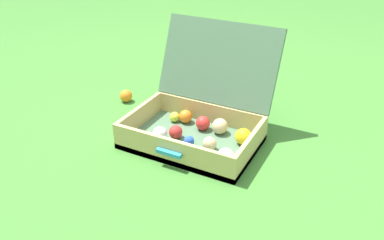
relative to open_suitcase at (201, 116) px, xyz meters
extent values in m
plane|color=#3D7A2D|center=(-0.07, -0.13, -0.10)|extent=(16.00, 16.00, 0.00)
cube|color=#4C7051|center=(-0.01, -0.07, -0.09)|extent=(0.56, 0.37, 0.03)
cube|color=tan|center=(-0.28, -0.07, -0.05)|extent=(0.02, 0.37, 0.12)
cube|color=tan|center=(0.26, -0.07, -0.05)|extent=(0.02, 0.37, 0.12)
cube|color=tan|center=(-0.01, -0.25, -0.05)|extent=(0.52, 0.02, 0.12)
cube|color=tan|center=(-0.01, 0.11, -0.05)|extent=(0.52, 0.02, 0.12)
cube|color=#4C7051|center=(-0.01, 0.19, 0.19)|extent=(0.56, 0.17, 0.35)
cube|color=teal|center=(-0.01, -0.27, -0.04)|extent=(0.11, 0.02, 0.02)
sphere|color=red|center=(-0.08, -0.10, -0.05)|extent=(0.06, 0.06, 0.06)
sphere|color=navy|center=(0.02, -0.19, -0.06)|extent=(0.05, 0.05, 0.05)
sphere|color=orange|center=(-0.10, 0.05, -0.05)|extent=(0.06, 0.06, 0.06)
sphere|color=#D1B784|center=(0.08, 0.03, -0.04)|extent=(0.07, 0.07, 0.07)
sphere|color=yellow|center=(0.20, 0.00, -0.04)|extent=(0.07, 0.07, 0.07)
sphere|color=red|center=(0.00, 0.02, -0.05)|extent=(0.06, 0.06, 0.06)
sphere|color=white|center=(-0.13, -0.14, -0.05)|extent=(0.06, 0.06, 0.06)
sphere|color=#CCDB38|center=(-0.15, 0.03, -0.06)|extent=(0.05, 0.05, 0.05)
sphere|color=#D1B784|center=(0.10, -0.11, -0.05)|extent=(0.06, 0.06, 0.06)
sphere|color=white|center=(0.20, -0.18, -0.04)|extent=(0.07, 0.07, 0.07)
sphere|color=blue|center=(0.01, -0.12, -0.06)|extent=(0.05, 0.05, 0.05)
sphere|color=orange|center=(-0.51, 0.14, -0.07)|extent=(0.07, 0.07, 0.07)
camera|label=1|loc=(0.69, -1.41, 0.85)|focal=38.08mm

